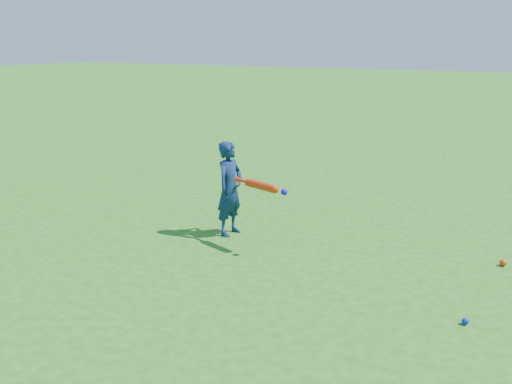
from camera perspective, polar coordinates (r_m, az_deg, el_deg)
ground at (r=7.17m, az=1.35°, el=-5.42°), size 80.00×80.00×0.00m
child at (r=7.43m, az=-2.63°, el=0.34°), size 0.35×0.48×1.24m
ground_ball_red at (r=7.14m, az=23.46°, el=-6.51°), size 0.08×0.08×0.08m
ground_ball_blue at (r=5.65m, az=20.19°, el=-12.04°), size 0.07×0.07×0.07m
bat_swing at (r=6.85m, az=0.74°, el=0.57°), size 0.84×0.38×0.10m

